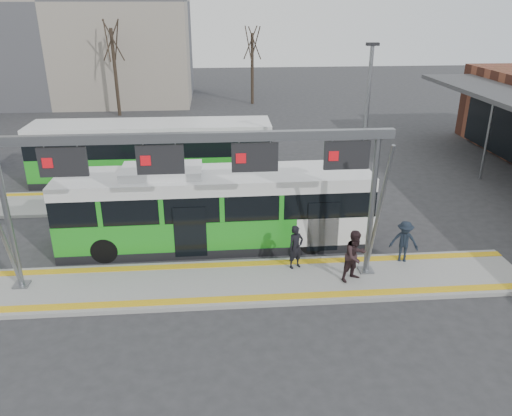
{
  "coord_description": "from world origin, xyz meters",
  "views": [
    {
      "loc": [
        0.27,
        -15.0,
        9.17
      ],
      "look_at": [
        1.76,
        3.0,
        1.6
      ],
      "focal_mm": 35.0,
      "sensor_mm": 36.0,
      "label": 1
    }
  ],
  "objects_px": {
    "gantry": "(197,165)",
    "hero_bus": "(215,209)",
    "passenger_b": "(355,256)",
    "passenger_a": "(296,247)",
    "passenger_c": "(404,241)"
  },
  "relations": [
    {
      "from": "passenger_a",
      "to": "passenger_b",
      "type": "relative_size",
      "value": 0.88
    },
    {
      "from": "hero_bus",
      "to": "gantry",
      "type": "bearing_deg",
      "value": -100.42
    },
    {
      "from": "hero_bus",
      "to": "passenger_a",
      "type": "bearing_deg",
      "value": -41.01
    },
    {
      "from": "hero_bus",
      "to": "passenger_c",
      "type": "distance_m",
      "value": 7.29
    },
    {
      "from": "gantry",
      "to": "hero_bus",
      "type": "relative_size",
      "value": 1.07
    },
    {
      "from": "gantry",
      "to": "passenger_b",
      "type": "bearing_deg",
      "value": -5.46
    },
    {
      "from": "gantry",
      "to": "passenger_b",
      "type": "relative_size",
      "value": 7.01
    },
    {
      "from": "passenger_b",
      "to": "gantry",
      "type": "bearing_deg",
      "value": 146.91
    },
    {
      "from": "passenger_a",
      "to": "passenger_b",
      "type": "height_order",
      "value": "passenger_b"
    },
    {
      "from": "passenger_b",
      "to": "passenger_c",
      "type": "distance_m",
      "value": 2.47
    },
    {
      "from": "passenger_a",
      "to": "passenger_c",
      "type": "relative_size",
      "value": 1.02
    },
    {
      "from": "gantry",
      "to": "passenger_b",
      "type": "xyz_separation_m",
      "value": [
        5.24,
        -0.5,
        -3.22
      ]
    },
    {
      "from": "hero_bus",
      "to": "passenger_b",
      "type": "bearing_deg",
      "value": -36.75
    },
    {
      "from": "gantry",
      "to": "passenger_c",
      "type": "relative_size",
      "value": 8.14
    },
    {
      "from": "gantry",
      "to": "hero_bus",
      "type": "height_order",
      "value": "gantry"
    }
  ]
}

